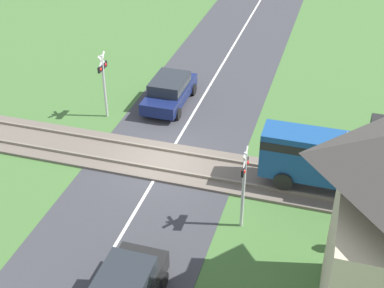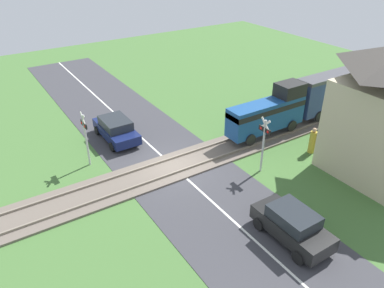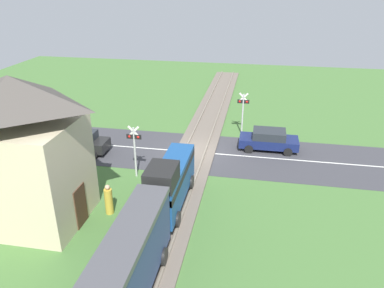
# 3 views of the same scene
# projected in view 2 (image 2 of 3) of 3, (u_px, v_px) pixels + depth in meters

# --- Properties ---
(ground_plane) EXTENTS (60.00, 60.00, 0.00)m
(ground_plane) POSITION_uv_depth(u_px,v_px,m) (174.00, 167.00, 21.92)
(ground_plane) COLOR #426B33
(road_surface) EXTENTS (48.00, 6.40, 0.02)m
(road_surface) POSITION_uv_depth(u_px,v_px,m) (174.00, 167.00, 21.91)
(road_surface) COLOR #38383D
(road_surface) RESTS_ON ground_plane
(track_bed) EXTENTS (2.80, 48.00, 0.24)m
(track_bed) POSITION_uv_depth(u_px,v_px,m) (174.00, 166.00, 21.88)
(track_bed) COLOR #665B51
(track_bed) RESTS_ON ground_plane
(train) EXTENTS (1.58, 13.16, 3.18)m
(train) POSITION_uv_depth(u_px,v_px,m) (308.00, 99.00, 26.14)
(train) COLOR navy
(train) RESTS_ON track_bed
(car_near_crossing) EXTENTS (4.12, 1.92, 1.47)m
(car_near_crossing) POSITION_uv_depth(u_px,v_px,m) (116.00, 129.00, 24.54)
(car_near_crossing) COLOR #141E4C
(car_near_crossing) RESTS_ON ground_plane
(car_far_side) EXTENTS (3.75, 1.81, 1.55)m
(car_far_side) POSITION_uv_depth(u_px,v_px,m) (292.00, 224.00, 16.47)
(car_far_side) COLOR black
(car_far_side) RESTS_ON ground_plane
(crossing_signal_west_approach) EXTENTS (0.90, 0.18, 3.35)m
(crossing_signal_west_approach) POSITION_uv_depth(u_px,v_px,m) (85.00, 133.00, 21.15)
(crossing_signal_west_approach) COLOR #B7B7B7
(crossing_signal_west_approach) RESTS_ON ground_plane
(crossing_signal_east_approach) EXTENTS (0.90, 0.18, 3.35)m
(crossing_signal_east_approach) POSITION_uv_depth(u_px,v_px,m) (264.00, 138.00, 20.57)
(crossing_signal_east_approach) COLOR #B7B7B7
(crossing_signal_east_approach) RESTS_ON ground_plane
(pedestrian_by_station) EXTENTS (0.42, 0.42, 1.69)m
(pedestrian_by_station) POSITION_uv_depth(u_px,v_px,m) (313.00, 141.00, 23.08)
(pedestrian_by_station) COLOR gold
(pedestrian_by_station) RESTS_ON ground_plane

